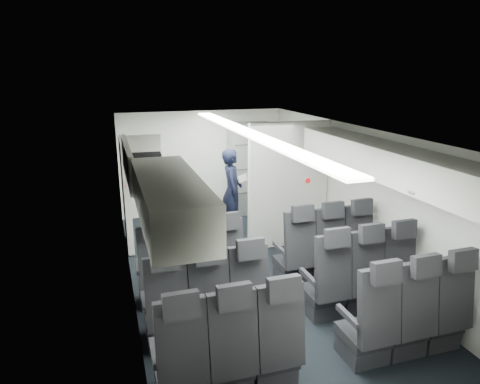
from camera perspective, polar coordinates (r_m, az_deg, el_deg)
cabin_shell at (r=6.17m, az=1.12°, el=-1.21°), size 3.41×6.01×2.16m
seat_row_front at (r=5.96m, az=2.74°, el=-9.31°), size 3.33×0.56×1.24m
seat_row_mid at (r=5.22m, az=6.23°, el=-13.30°), size 3.33×0.56×1.24m
seat_row_rear at (r=4.54m, az=11.01°, el=-18.48°), size 3.33×0.56×1.24m
overhead_bin_left_rear at (r=3.77m, az=-9.36°, el=-1.01°), size 0.53×1.80×0.40m
overhead_bin_left_front_open at (r=5.48m, az=-12.44°, el=2.85°), size 0.64×1.70×0.72m
overhead_bin_right_rear at (r=4.98m, az=24.41°, el=1.91°), size 0.53×1.80×0.40m
overhead_bin_right_front at (r=6.36m, az=14.01°, el=5.66°), size 0.53×1.70×0.40m
bulkhead_partition at (r=7.24m, az=6.46°, el=0.91°), size 1.40×0.15×2.13m
galley_unit at (r=9.00m, az=1.33°, el=3.17°), size 0.85×0.52×1.90m
boarding_door at (r=7.41m, az=-14.93°, el=-0.16°), size 0.12×1.27×1.86m
flight_attendant at (r=7.90m, az=-1.08°, el=0.14°), size 0.50×0.65×1.58m
carry_on_bag at (r=5.56m, az=-12.41°, el=3.83°), size 0.40×0.29×0.23m
papers at (r=7.85m, az=0.34°, el=1.83°), size 0.18×0.05×0.13m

